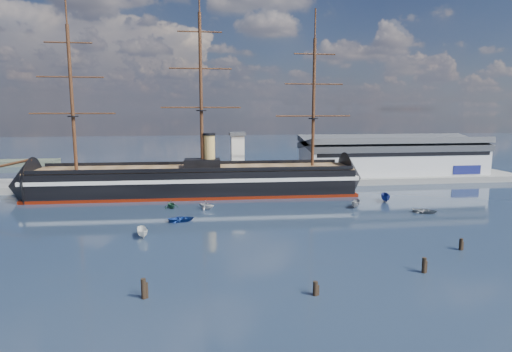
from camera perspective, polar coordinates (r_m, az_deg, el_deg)
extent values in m
plane|color=#1A273C|center=(103.97, -2.30, -4.52)|extent=(600.00, 600.00, 0.00)
cube|color=slate|center=(140.19, 0.27, -1.01)|extent=(180.00, 18.00, 2.00)
cube|color=#B7BABC|center=(157.18, 17.65, 2.23)|extent=(62.00, 20.00, 10.00)
cube|color=#3F4247|center=(156.67, 17.75, 4.26)|extent=(63.00, 21.00, 2.00)
cube|color=silver|center=(135.11, -2.48, 2.46)|extent=(4.00, 4.00, 14.00)
cube|color=#3F4247|center=(134.48, -2.50, 5.64)|extent=(5.00, 5.00, 1.00)
cube|color=black|center=(122.29, -8.05, -0.66)|extent=(88.44, 18.62, 7.00)
cube|color=silver|center=(122.10, -8.07, -0.10)|extent=(90.44, 18.92, 1.00)
cube|color=#5C1204|center=(122.94, -8.02, -2.34)|extent=(90.44, 18.88, 0.90)
cone|color=black|center=(130.94, -28.85, -1.19)|extent=(14.46, 16.09, 15.68)
cone|color=black|center=(130.83, 12.77, -0.30)|extent=(11.46, 16.00, 15.68)
cube|color=brown|center=(121.75, -8.09, 1.01)|extent=(88.40, 17.34, 0.40)
cube|color=black|center=(121.58, -7.16, 1.68)|extent=(10.17, 6.30, 2.50)
cylinder|color=tan|center=(121.24, -6.25, 3.35)|extent=(3.20, 3.20, 9.00)
cylinder|color=#381E0F|center=(124.86, -23.34, 9.41)|extent=(0.90, 0.90, 38.00)
cylinder|color=#381E0F|center=(120.73, -7.35, 11.05)|extent=(0.90, 0.90, 42.00)
cylinder|color=#381E0F|center=(125.29, 7.69, 9.59)|extent=(0.90, 0.90, 36.00)
imported|color=white|center=(84.86, -14.85, -7.92)|extent=(6.14, 3.36, 2.33)
imported|color=navy|center=(94.75, -9.93, -5.99)|extent=(2.04, 3.72, 1.64)
imported|color=gray|center=(109.17, 13.16, -4.10)|extent=(5.71, 4.69, 2.20)
imported|color=silver|center=(105.24, -6.62, -4.41)|extent=(6.17, 7.23, 2.47)
imported|color=slate|center=(108.16, 21.56, -4.62)|extent=(2.80, 3.63, 1.58)
imported|color=navy|center=(117.63, 16.88, -3.32)|extent=(7.18, 4.31, 2.70)
imported|color=#19422E|center=(107.66, -11.23, -4.22)|extent=(6.77, 5.00, 2.28)
cylinder|color=black|center=(59.07, -14.71, -15.52)|extent=(0.64, 0.64, 3.38)
cylinder|color=black|center=(58.62, 7.90, -15.49)|extent=(0.64, 0.64, 2.63)
cylinder|color=black|center=(69.94, 21.44, -11.92)|extent=(0.64, 0.64, 3.06)
cylinder|color=black|center=(83.07, 25.61, -8.89)|extent=(0.64, 0.64, 2.75)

